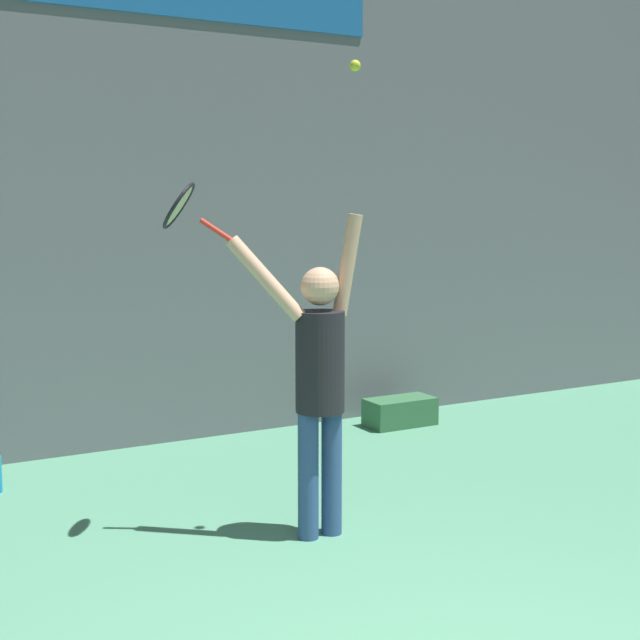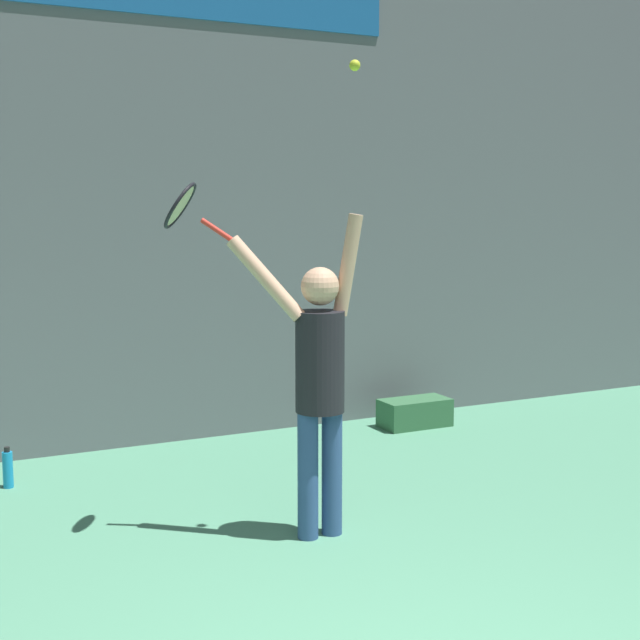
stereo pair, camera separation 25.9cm
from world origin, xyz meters
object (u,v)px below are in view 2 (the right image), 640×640
object	(u,v)px
water_bottle	(8,469)
equipment_bag	(415,413)
tennis_player	(319,373)
tennis_racket	(183,208)
tennis_ball	(355,65)

from	to	relation	value
water_bottle	equipment_bag	world-z (taller)	water_bottle
tennis_player	equipment_bag	bearing A→B (deg)	45.84
tennis_player	water_bottle	xyz separation A→B (m)	(-1.63, 1.89, -0.90)
tennis_player	water_bottle	bearing A→B (deg)	130.86
water_bottle	tennis_player	bearing A→B (deg)	-49.14
tennis_racket	tennis_ball	bearing A→B (deg)	-31.94
tennis_racket	tennis_ball	distance (m)	1.33
tennis_ball	water_bottle	world-z (taller)	tennis_ball
tennis_player	water_bottle	world-z (taller)	tennis_player
tennis_player	tennis_ball	xyz separation A→B (m)	(0.17, -0.14, 1.84)
water_bottle	equipment_bag	bearing A→B (deg)	3.60
tennis_player	equipment_bag	distance (m)	3.09
tennis_racket	equipment_bag	world-z (taller)	tennis_racket
tennis_player	tennis_ball	distance (m)	1.85
tennis_racket	water_bottle	world-z (taller)	tennis_racket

